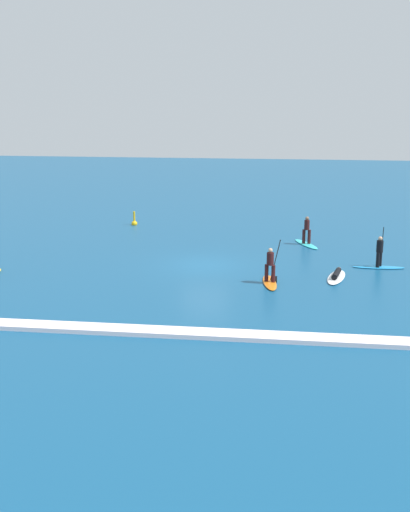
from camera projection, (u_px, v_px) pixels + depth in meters
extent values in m
plane|color=navy|center=(205.00, 265.00, 34.38)|extent=(120.00, 120.00, 0.00)
ellipsoid|color=#1E8CD1|center=(378.00, 267.00, 33.83)|extent=(2.72, 0.71, 0.07)
cylinder|color=black|center=(378.00, 260.00, 33.61)|extent=(0.20, 0.20, 0.77)
cylinder|color=black|center=(380.00, 259.00, 33.84)|extent=(0.20, 0.20, 0.77)
cylinder|color=black|center=(380.00, 246.00, 33.56)|extent=(0.36, 0.36, 0.62)
sphere|color=tan|center=(380.00, 239.00, 33.45)|extent=(0.23, 0.23, 0.22)
cylinder|color=black|center=(382.00, 246.00, 33.81)|extent=(0.06, 0.42, 2.08)
cube|color=black|center=(381.00, 264.00, 34.05)|extent=(0.07, 0.20, 0.32)
ellipsoid|color=orange|center=(270.00, 282.00, 30.99)|extent=(0.97, 2.71, 0.11)
cylinder|color=#381414|center=(273.00, 274.00, 30.80)|extent=(0.21, 0.21, 0.82)
cylinder|color=#381414|center=(267.00, 273.00, 30.97)|extent=(0.21, 0.21, 0.82)
cylinder|color=#381414|center=(270.00, 259.00, 30.71)|extent=(0.39, 0.39, 0.61)
sphere|color=tan|center=(270.00, 250.00, 30.61)|extent=(0.25, 0.25, 0.22)
cylinder|color=black|center=(275.00, 260.00, 30.88)|extent=(0.47, 0.11, 2.01)
cube|color=black|center=(275.00, 279.00, 31.11)|extent=(0.21, 0.09, 0.32)
ellipsoid|color=white|center=(336.00, 277.00, 31.92)|extent=(1.36, 2.93, 0.10)
cylinder|color=black|center=(336.00, 274.00, 31.82)|extent=(0.59, 1.48, 0.28)
sphere|color=brown|center=(339.00, 269.00, 32.58)|extent=(0.25, 0.25, 0.21)
ellipsoid|color=#33C6CC|center=(306.00, 244.00, 39.08)|extent=(1.74, 2.87, 0.08)
cylinder|color=#381414|center=(304.00, 236.00, 39.00)|extent=(0.25, 0.25, 0.85)
cylinder|color=#381414|center=(309.00, 237.00, 38.93)|extent=(0.25, 0.25, 0.85)
cylinder|color=#381414|center=(307.00, 225.00, 38.79)|extent=(0.41, 0.41, 0.59)
sphere|color=brown|center=(307.00, 218.00, 38.69)|extent=(0.29, 0.29, 0.22)
sphere|color=yellow|center=(134.00, 224.00, 45.00)|extent=(0.41, 0.41, 0.41)
cylinder|color=yellow|center=(134.00, 218.00, 44.90)|extent=(0.14, 0.14, 0.97)
cube|color=white|center=(170.00, 332.00, 24.38)|extent=(20.91, 0.90, 0.18)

